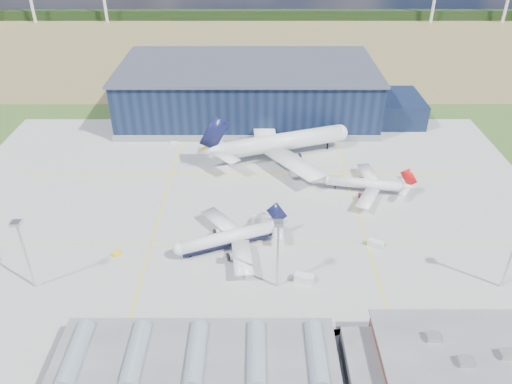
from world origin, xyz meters
name	(u,v)px	position (x,y,z in m)	size (l,w,h in m)	color
ground	(244,226)	(0.00, 0.00, 0.00)	(600.00, 600.00, 0.00)	#335921
apron	(245,209)	(0.00, 10.00, 0.03)	(220.00, 160.00, 0.08)	#969692
farmland	(250,46)	(0.00, 220.00, 0.00)	(600.00, 220.00, 0.01)	olive
treeline	(251,15)	(0.00, 300.00, 4.00)	(600.00, 8.00, 8.00)	black
hangar	(253,93)	(2.81, 94.80, 11.62)	(145.00, 62.00, 26.10)	#0F1B34
ops_building	(474,359)	(55.01, -60.00, 4.79)	(46.00, 23.00, 10.90)	brown
glass_concourse	(212,363)	(-6.45, -60.00, 3.69)	(78.00, 23.00, 8.60)	black
light_mast_west	(22,244)	(-60.00, -30.00, 15.43)	(2.60, 2.60, 23.00)	silver
light_mast_center	(278,244)	(10.00, -30.00, 15.43)	(2.60, 2.60, 23.00)	silver
airliner_navy	(227,232)	(-5.18, -12.00, 6.38)	(39.13, 38.28, 12.76)	white
airliner_red	(366,179)	(44.89, 22.00, 5.68)	(34.86, 34.11, 11.37)	white
airliner_widebody	(283,133)	(15.44, 50.55, 10.95)	(67.14, 65.68, 21.89)	white
gse_tug_b	(116,254)	(-39.89, -15.68, 0.58)	(1.77, 2.65, 1.15)	yellow
gse_van_a	(262,219)	(5.89, 2.17, 1.31)	(2.61, 5.99, 2.61)	white
gse_van_b	(375,244)	(42.31, -11.46, 1.11)	(2.23, 4.86, 2.23)	white
gse_tug_c	(205,149)	(-18.24, 56.66, 0.69)	(1.96, 3.14, 1.37)	yellow
gse_cart_b	(174,143)	(-32.59, 62.00, 0.65)	(2.00, 3.00, 1.30)	white
gse_van_c	(304,278)	(17.98, -28.09, 1.32)	(2.65, 5.52, 2.65)	white
car_a	(301,275)	(17.39, -25.74, 0.54)	(1.27, 3.15, 1.07)	#99999E
car_b	(336,333)	(24.61, -48.00, 0.59)	(1.24, 3.57, 1.17)	#99999E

